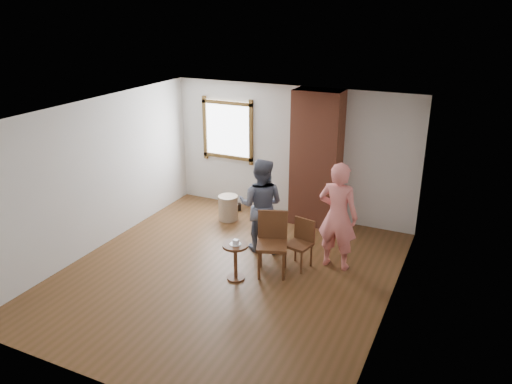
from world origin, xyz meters
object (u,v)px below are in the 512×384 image
dining_chair_left (272,240)px  person_pink (338,216)px  stoneware_crock (228,208)px  dining_chair_right (301,241)px  side_table (236,256)px  man (261,205)px

dining_chair_left → person_pink: person_pink is taller
stoneware_crock → person_pink: 2.71m
dining_chair_right → side_table: dining_chair_right is taller
person_pink → stoneware_crock: bearing=-17.0°
side_table → person_pink: bearing=39.2°
side_table → dining_chair_right: bearing=47.2°
stoneware_crock → side_table: size_ratio=0.83×
stoneware_crock → man: man is taller
stoneware_crock → man: bearing=-38.0°
man → person_pink: bearing=167.8°
man → dining_chair_right: bearing=151.8°
side_table → man: man is taller
stoneware_crock → dining_chair_left: size_ratio=0.50×
side_table → man: bearing=93.8°
dining_chair_right → man: man is taller
side_table → stoneware_crock: bearing=121.0°
dining_chair_left → side_table: bearing=-153.1°
dining_chair_left → dining_chair_right: 0.52m
dining_chair_left → person_pink: size_ratio=0.56×
person_pink → dining_chair_right: bearing=26.7°
dining_chair_left → person_pink: 1.10m
dining_chair_right → man: 0.96m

